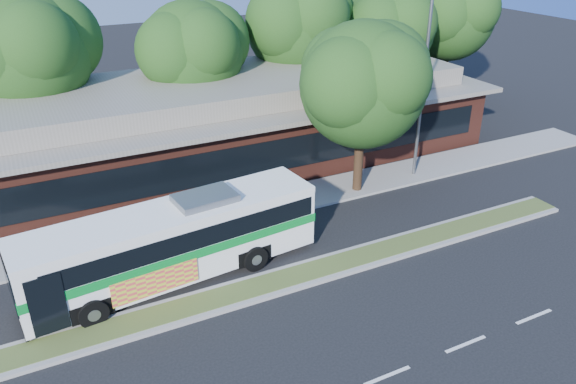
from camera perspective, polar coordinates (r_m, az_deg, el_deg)
name	(u,v)px	position (r m, az deg, el deg)	size (l,w,h in m)	color
ground	(306,286)	(20.67, 1.81, -9.51)	(120.00, 120.00, 0.00)	black
median_strip	(298,276)	(21.06, 1.03, -8.50)	(26.00, 1.10, 0.15)	#3E5423
sidewalk	(239,211)	(25.60, -5.04, -1.92)	(44.00, 2.60, 0.12)	gray
plaza_building	(190,125)	(30.52, -9.92, 6.74)	(33.20, 11.20, 4.45)	#54241A
lamp_post	(423,83)	(28.17, 13.51, 10.71)	(0.93, 0.18, 9.07)	slate
tree_bg_b	(38,49)	(31.45, -24.09, 13.09)	(6.69, 6.00, 9.00)	black
tree_bg_c	(198,49)	(31.99, -9.15, 14.14)	(6.24, 5.60, 8.26)	black
tree_bg_d	(303,21)	(35.49, 1.50, 16.95)	(6.91, 6.20, 9.37)	black
tree_bg_e	(392,28)	(37.95, 10.55, 16.11)	(6.47, 5.80, 8.50)	black
tree_bg_f	(455,14)	(42.49, 16.57, 16.97)	(6.69, 6.00, 8.92)	black
transit_bus	(174,237)	(20.64, -11.49, -4.52)	(11.06, 3.46, 3.06)	white
sidewalk_tree	(369,80)	(26.14, 8.25, 11.17)	(6.41, 5.75, 8.16)	black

